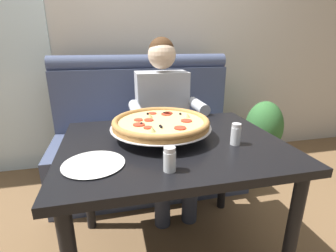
# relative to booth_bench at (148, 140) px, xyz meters

# --- Properties ---
(back_wall_with_window) EXTENTS (6.00, 0.12, 2.80)m
(back_wall_with_window) POSITION_rel_booth_bench_xyz_m (0.00, 0.57, 1.00)
(back_wall_with_window) COLOR beige
(back_wall_with_window) RESTS_ON ground_plane
(booth_bench) EXTENTS (1.60, 0.78, 1.13)m
(booth_bench) POSITION_rel_booth_bench_xyz_m (0.00, 0.00, 0.00)
(booth_bench) COLOR #424C6B
(booth_bench) RESTS_ON ground_plane
(dining_table) EXTENTS (1.12, 0.88, 0.75)m
(dining_table) POSITION_rel_booth_bench_xyz_m (0.00, -0.91, 0.25)
(dining_table) COLOR black
(dining_table) RESTS_ON ground_plane
(diner_main) EXTENTS (0.54, 0.64, 1.27)m
(diner_main) POSITION_rel_booth_bench_xyz_m (0.10, -0.27, 0.31)
(diner_main) COLOR #2D3342
(diner_main) RESTS_ON ground_plane
(pizza) EXTENTS (0.53, 0.53, 0.11)m
(pizza) POSITION_rel_booth_bench_xyz_m (-0.05, -0.83, 0.43)
(pizza) COLOR silver
(pizza) RESTS_ON dining_table
(shaker_oregano) EXTENTS (0.05, 0.05, 0.10)m
(shaker_oregano) POSITION_rel_booth_bench_xyz_m (-0.09, -1.21, 0.39)
(shaker_oregano) COLOR white
(shaker_oregano) RESTS_ON dining_table
(shaker_pepper_flakes) EXTENTS (0.05, 0.05, 0.11)m
(shaker_pepper_flakes) POSITION_rel_booth_bench_xyz_m (0.29, -1.02, 0.40)
(shaker_pepper_flakes) COLOR white
(shaker_pepper_flakes) RESTS_ON dining_table
(plate_near_left) EXTENTS (0.26, 0.26, 0.02)m
(plate_near_left) POSITION_rel_booth_bench_xyz_m (-0.39, -1.09, 0.36)
(plate_near_left) COLOR white
(plate_near_left) RESTS_ON dining_table
(patio_chair) EXTENTS (0.42, 0.41, 0.86)m
(patio_chair) POSITION_rel_booth_bench_xyz_m (-1.50, 1.35, 0.13)
(patio_chair) COLOR black
(patio_chair) RESTS_ON ground_plane
(potted_plant) EXTENTS (0.36, 0.36, 0.70)m
(potted_plant) POSITION_rel_booth_bench_xyz_m (1.15, -0.02, -0.01)
(potted_plant) COLOR brown
(potted_plant) RESTS_ON ground_plane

